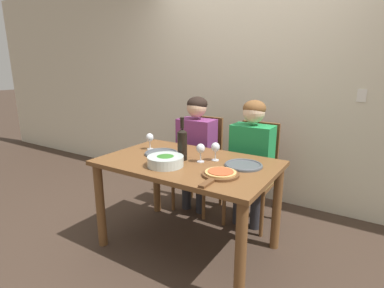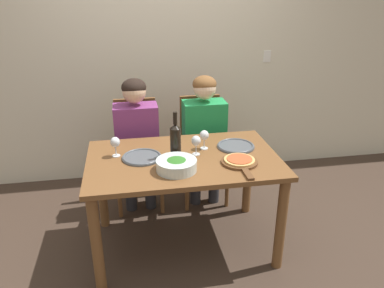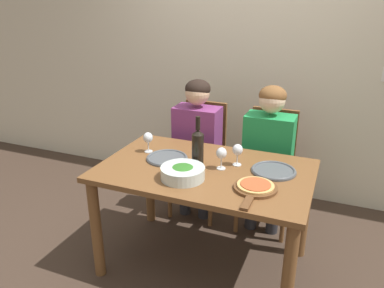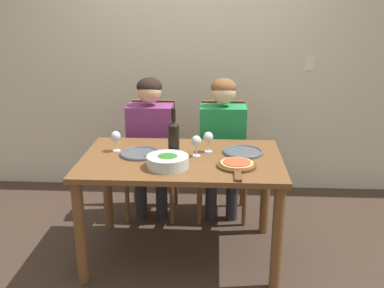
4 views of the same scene
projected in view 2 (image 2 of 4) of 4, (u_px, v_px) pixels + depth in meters
name	position (u px, v px, depth m)	size (l,w,h in m)	color
ground_plane	(184.00, 243.00, 3.05)	(40.00, 40.00, 0.00)	#3D2D23
back_wall	(162.00, 49.00, 3.73)	(10.00, 0.06, 2.70)	beige
dining_table	(183.00, 172.00, 2.79)	(1.40, 0.88, 0.77)	brown
chair_left	(138.00, 151.00, 3.48)	(0.42, 0.42, 0.99)	brown
chair_right	(202.00, 146.00, 3.58)	(0.42, 0.42, 0.99)	brown
person_woman	(137.00, 134.00, 3.29)	(0.47, 0.51, 1.22)	#28282D
person_man	(205.00, 129.00, 3.39)	(0.47, 0.51, 1.22)	#28282D
wine_bottle	(175.00, 140.00, 2.69)	(0.08, 0.08, 0.35)	black
broccoli_bowl	(176.00, 165.00, 2.54)	(0.28, 0.28, 0.08)	silver
dinner_plate_left	(142.00, 157.00, 2.73)	(0.29, 0.29, 0.02)	#4C5156
dinner_plate_right	(236.00, 146.00, 2.92)	(0.29, 0.29, 0.02)	#4C5156
pizza_on_board	(240.00, 162.00, 2.65)	(0.26, 0.40, 0.04)	brown
wine_glass_left	(115.00, 143.00, 2.73)	(0.07, 0.07, 0.15)	silver
wine_glass_right	(204.00, 136.00, 2.85)	(0.07, 0.07, 0.15)	silver
wine_glass_centre	(196.00, 142.00, 2.75)	(0.07, 0.07, 0.15)	silver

